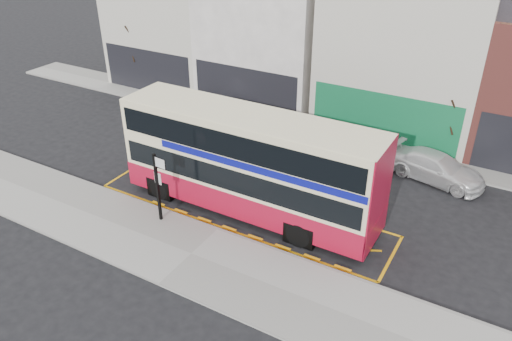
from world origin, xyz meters
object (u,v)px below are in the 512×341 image
Objects in this scene: car_white at (436,167)px; street_tree_left at (138,32)px; street_tree_right at (457,104)px; bus_stop_post at (158,182)px; car_grey at (340,140)px; car_silver at (199,108)px; double_decker_bus at (249,163)px.

street_tree_left reaches higher than car_white.
bus_stop_post is at bearing -127.04° from street_tree_right.
car_grey is 6.31m from street_tree_right.
car_white is at bearing -87.00° from car_silver.
car_grey is (4.18, 10.51, -1.46)m from bus_stop_post.
street_tree_left is at bearing 72.83° from car_silver.
street_tree_right is at bearing -0.63° from street_tree_left.
car_grey is at bearing -83.46° from car_silver.
street_tree_left is (-15.15, 10.18, 1.59)m from double_decker_bus.
car_silver is 8.29m from street_tree_left.
car_silver is at bearing 123.09° from bus_stop_post.
car_white is (5.40, -0.71, 0.08)m from car_grey.
double_decker_bus reaches higher than bus_stop_post.
bus_stop_post is 11.48m from car_silver.
double_decker_bus is 1.98× the size of street_tree_left.
bus_stop_post is 0.86× the size of car_grey.
street_tree_left reaches higher than car_silver.
street_tree_left is 21.88m from street_tree_right.
street_tree_left is (-7.07, 2.78, 3.31)m from car_silver.
street_tree_right is at bearing 56.10° from double_decker_bus.
street_tree_right is at bearing 11.85° from car_white.
double_decker_bus is 2.62× the size of street_tree_right.
bus_stop_post is 0.67× the size of car_white.
car_silver is 15.18m from street_tree_right.
car_white is at bearing -8.14° from street_tree_left.
car_grey is 0.64× the size of street_tree_left.
double_decker_bus is at bearing 49.70° from bus_stop_post.
street_tree_left is (-12.28, 12.93, 1.99)m from bus_stop_post.
double_decker_bus is at bearing -124.02° from street_tree_right.
bus_stop_post is (-2.87, -2.75, -0.40)m from double_decker_bus.
car_silver is 14.80m from car_white.
car_grey is 5.44m from car_white.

